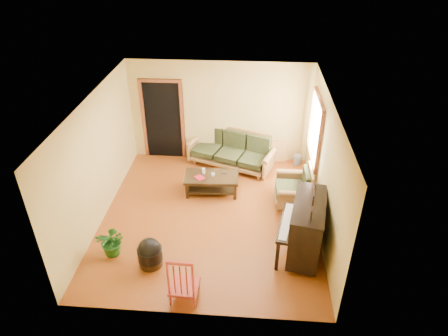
# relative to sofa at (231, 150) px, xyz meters

# --- Properties ---
(floor) EXTENTS (5.00, 5.00, 0.00)m
(floor) POSITION_rel_sofa_xyz_m (-0.31, -2.08, -0.46)
(floor) COLOR #6A2D0E
(floor) RESTS_ON ground
(doorway) EXTENTS (1.08, 0.16, 2.05)m
(doorway) POSITION_rel_sofa_xyz_m (-1.76, 0.40, 0.57)
(doorway) COLOR black
(doorway) RESTS_ON floor
(window) EXTENTS (0.12, 1.36, 1.46)m
(window) POSITION_rel_sofa_xyz_m (1.90, -0.78, 1.04)
(window) COLOR white
(window) RESTS_ON right_wall
(sofa) EXTENTS (2.30, 1.58, 0.91)m
(sofa) POSITION_rel_sofa_xyz_m (0.00, 0.00, 0.00)
(sofa) COLOR olive
(sofa) RESTS_ON floor
(coffee_table) EXTENTS (1.24, 0.71, 0.44)m
(coffee_table) POSITION_rel_sofa_xyz_m (-0.36, -1.19, -0.23)
(coffee_table) COLOR black
(coffee_table) RESTS_ON floor
(armchair) EXTENTS (0.85, 0.89, 0.89)m
(armchair) POSITION_rel_sofa_xyz_m (1.44, -1.46, -0.01)
(armchair) COLOR olive
(armchair) RESTS_ON floor
(piano) EXTENTS (1.01, 1.44, 1.16)m
(piano) POSITION_rel_sofa_xyz_m (1.58, -3.04, 0.13)
(piano) COLOR black
(piano) RESTS_ON floor
(footstool) EXTENTS (0.50, 0.50, 0.43)m
(footstool) POSITION_rel_sofa_xyz_m (-1.24, -3.56, -0.24)
(footstool) COLOR black
(footstool) RESTS_ON floor
(red_chair) EXTENTS (0.49, 0.53, 0.99)m
(red_chair) POSITION_rel_sofa_xyz_m (-0.50, -4.25, 0.04)
(red_chair) COLOR maroon
(red_chair) RESTS_ON floor
(leaning_frame) EXTENTS (0.45, 0.19, 0.59)m
(leaning_frame) POSITION_rel_sofa_xyz_m (1.20, 0.30, -0.16)
(leaning_frame) COLOR #C19140
(leaning_frame) RESTS_ON floor
(ceramic_crock) EXTENTS (0.24, 0.24, 0.25)m
(ceramic_crock) POSITION_rel_sofa_xyz_m (1.71, 0.24, -0.33)
(ceramic_crock) COLOR #304C90
(ceramic_crock) RESTS_ON floor
(potted_plant) EXTENTS (0.59, 0.52, 0.61)m
(potted_plant) POSITION_rel_sofa_xyz_m (-1.99, -3.34, -0.15)
(potted_plant) COLOR #1E5719
(potted_plant) RESTS_ON floor
(book) EXTENTS (0.28, 0.28, 0.02)m
(book) POSITION_rel_sofa_xyz_m (-0.68, -1.36, -0.00)
(book) COLOR #A31524
(book) RESTS_ON coffee_table
(candle) EXTENTS (0.09, 0.09, 0.12)m
(candle) POSITION_rel_sofa_xyz_m (-0.55, -1.08, 0.05)
(candle) COLOR white
(candle) RESTS_ON coffee_table
(glass_jar) EXTENTS (0.10, 0.10, 0.06)m
(glass_jar) POSITION_rel_sofa_xyz_m (-0.33, -1.17, 0.02)
(glass_jar) COLOR silver
(glass_jar) RESTS_ON coffee_table
(remote) EXTENTS (0.14, 0.04, 0.01)m
(remote) POSITION_rel_sofa_xyz_m (-0.08, -1.08, -0.01)
(remote) COLOR black
(remote) RESTS_ON coffee_table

